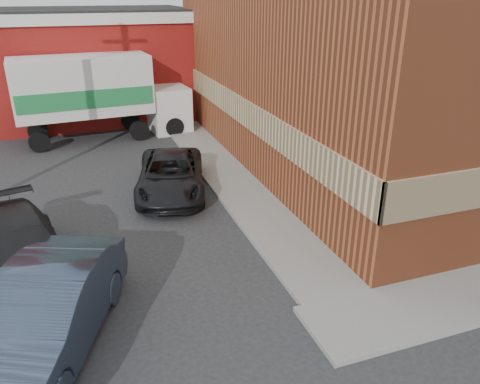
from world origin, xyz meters
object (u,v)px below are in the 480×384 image
object	(u,v)px
brick_building	(404,38)
suv_b	(19,250)
warehouse	(38,65)
suv_a	(171,175)
box_truck	(100,92)
sedan	(46,315)

from	to	relation	value
brick_building	suv_b	size ratio (longest dim) A/B	3.65
warehouse	suv_b	world-z (taller)	warehouse
suv_a	box_truck	size ratio (longest dim) A/B	0.61
brick_building	sedan	distance (m)	16.79
brick_building	sedan	size ratio (longest dim) A/B	3.64
suv_b	suv_a	bearing A→B (deg)	27.04
brick_building	suv_a	world-z (taller)	brick_building
warehouse	brick_building	bearing A→B (deg)	-37.20
warehouse	suv_a	distance (m)	13.57
brick_building	suv_a	xyz separation A→B (m)	(-10.14, -1.66, -4.02)
suv_a	warehouse	bearing A→B (deg)	122.26
sedan	box_truck	distance (m)	14.57
warehouse	suv_a	world-z (taller)	warehouse
box_truck	suv_a	bearing A→B (deg)	-82.33
warehouse	sedan	xyz separation A→B (m)	(0.54, -19.50, -1.99)
brick_building	sedan	xyz separation A→B (m)	(-13.96, -8.50, -3.86)
warehouse	suv_b	bearing A→B (deg)	-90.53
sedan	box_truck	bearing A→B (deg)	103.16
sedan	suv_a	size ratio (longest dim) A/B	1.06
warehouse	box_truck	xyz separation A→B (m)	(2.74, -5.16, -0.62)
sedan	suv_b	xyz separation A→B (m)	(-0.69, 2.96, -0.10)
brick_building	suv_b	xyz separation A→B (m)	(-14.65, -5.53, -3.96)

